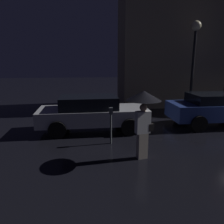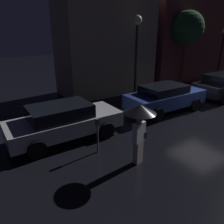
% 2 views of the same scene
% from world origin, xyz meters
% --- Properties ---
extents(building_facade_left, '(6.14, 3.00, 8.34)m').
position_xyz_m(building_facade_left, '(-2.01, 6.50, 4.17)').
color(building_facade_left, gray).
rests_on(building_facade_left, ground).
extents(parked_car_silver, '(4.43, 1.91, 1.43)m').
position_xyz_m(parked_car_silver, '(-7.05, 1.30, 0.76)').
color(parked_car_silver, '#B7B7BF').
rests_on(parked_car_silver, ground).
extents(parked_car_blue, '(4.36, 1.94, 1.42)m').
position_xyz_m(parked_car_blue, '(-1.46, 1.43, 0.77)').
color(parked_car_blue, navy).
rests_on(parked_car_blue, ground).
extents(pedestrian_with_umbrella, '(1.00, 1.00, 2.02)m').
position_xyz_m(pedestrian_with_umbrella, '(-5.65, -1.56, 1.58)').
color(pedestrian_with_umbrella, beige).
rests_on(pedestrian_with_umbrella, ground).
extents(parking_meter, '(0.12, 0.10, 1.28)m').
position_xyz_m(parking_meter, '(-6.44, -0.29, 0.79)').
color(parking_meter, '#4C5154').
rests_on(parking_meter, ground).
extents(street_lamp_near, '(0.50, 0.50, 4.79)m').
position_xyz_m(street_lamp_near, '(-1.68, 3.70, 3.57)').
color(street_lamp_near, black).
rests_on(street_lamp_near, ground).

